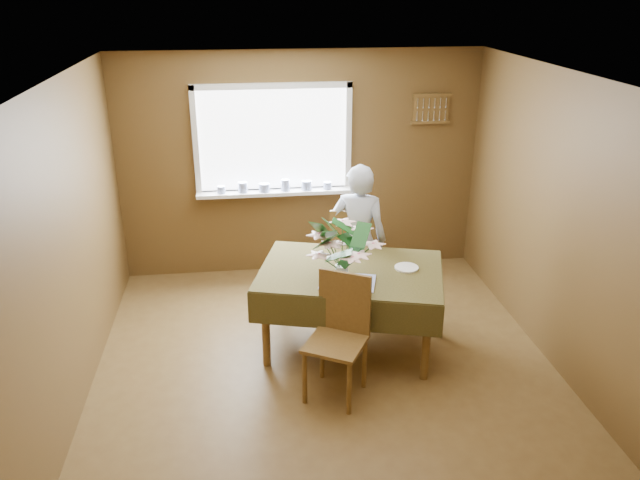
{
  "coord_description": "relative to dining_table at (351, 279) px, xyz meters",
  "views": [
    {
      "loc": [
        -0.64,
        -4.45,
        3.16
      ],
      "look_at": [
        0.0,
        0.55,
        1.05
      ],
      "focal_mm": 35.0,
      "sensor_mm": 36.0,
      "label": 1
    }
  ],
  "objects": [
    {
      "name": "flower_bouquet",
      "position": [
        -0.11,
        -0.2,
        0.41
      ],
      "size": [
        0.56,
        0.56,
        0.48
      ],
      "rotation": [
        0.0,
        0.0,
        -0.29
      ],
      "color": "white",
      "rests_on": "dining_table"
    },
    {
      "name": "side_plate",
      "position": [
        0.5,
        -0.04,
        0.1
      ],
      "size": [
        0.26,
        0.26,
        0.01
      ],
      "primitive_type": "cylinder",
      "rotation": [
        0.0,
        0.0,
        -0.23
      ],
      "color": "white",
      "rests_on": "dining_table"
    },
    {
      "name": "spoon_rack",
      "position": [
        1.18,
        1.74,
        1.16
      ],
      "size": [
        0.44,
        0.05,
        0.33
      ],
      "color": "brown",
      "rests_on": "wall_back"
    },
    {
      "name": "wall_back",
      "position": [
        -0.27,
        1.77,
        0.56
      ],
      "size": [
        4.0,
        0.0,
        4.0
      ],
      "primitive_type": "plane",
      "rotation": [
        1.57,
        0.0,
        0.0
      ],
      "color": "brown",
      "rests_on": "floor"
    },
    {
      "name": "floor",
      "position": [
        -0.27,
        -0.48,
        -0.69
      ],
      "size": [
        4.5,
        4.5,
        0.0
      ],
      "primitive_type": "plane",
      "color": "brown",
      "rests_on": "ground"
    },
    {
      "name": "ceiling",
      "position": [
        -0.27,
        -0.48,
        1.81
      ],
      "size": [
        4.5,
        4.5,
        0.0
      ],
      "primitive_type": "plane",
      "rotation": [
        3.14,
        0.0,
        0.0
      ],
      "color": "white",
      "rests_on": "wall_back"
    },
    {
      "name": "wall_front",
      "position": [
        -0.27,
        -2.73,
        0.56
      ],
      "size": [
        4.0,
        0.0,
        4.0
      ],
      "primitive_type": "plane",
      "rotation": [
        -1.57,
        0.0,
        0.0
      ],
      "color": "brown",
      "rests_on": "floor"
    },
    {
      "name": "dining_table",
      "position": [
        0.0,
        0.0,
        0.0
      ],
      "size": [
        1.85,
        1.5,
        0.79
      ],
      "rotation": [
        0.0,
        0.0,
        -0.28
      ],
      "color": "brown",
      "rests_on": "floor"
    },
    {
      "name": "seated_woman",
      "position": [
        0.2,
        0.71,
        0.09
      ],
      "size": [
        0.66,
        0.54,
        1.54
      ],
      "primitive_type": "imported",
      "rotation": [
        0.0,
        0.0,
        2.79
      ],
      "color": "white",
      "rests_on": "floor"
    },
    {
      "name": "wall_right",
      "position": [
        1.73,
        -0.48,
        0.56
      ],
      "size": [
        0.0,
        4.5,
        4.5
      ],
      "primitive_type": "plane",
      "rotation": [
        1.57,
        0.0,
        -1.57
      ],
      "color": "brown",
      "rests_on": "floor"
    },
    {
      "name": "window_assembly",
      "position": [
        -0.57,
        1.72,
        0.66
      ],
      "size": [
        1.72,
        0.2,
        1.22
      ],
      "color": "white",
      "rests_on": "wall_back"
    },
    {
      "name": "table_knife",
      "position": [
        0.06,
        -0.27,
        0.1
      ],
      "size": [
        0.15,
        0.18,
        0.0
      ],
      "primitive_type": "cube",
      "rotation": [
        0.0,
        0.0,
        -0.69
      ],
      "color": "silver",
      "rests_on": "dining_table"
    },
    {
      "name": "wall_left",
      "position": [
        -2.27,
        -0.48,
        0.56
      ],
      "size": [
        0.0,
        4.5,
        4.5
      ],
      "primitive_type": "plane",
      "rotation": [
        1.57,
        0.0,
        1.57
      ],
      "color": "brown",
      "rests_on": "floor"
    },
    {
      "name": "chair_far",
      "position": [
        0.17,
        0.84,
        -0.12
      ],
      "size": [
        0.56,
        0.56,
        1.06
      ],
      "rotation": [
        0.0,
        0.0,
        2.88
      ],
      "color": "brown",
      "rests_on": "floor"
    },
    {
      "name": "chair_near",
      "position": [
        -0.2,
        -0.65,
        -0.13
      ],
      "size": [
        0.6,
        0.6,
        1.02
      ],
      "rotation": [
        0.0,
        0.0,
        -0.51
      ],
      "color": "brown",
      "rests_on": "floor"
    }
  ]
}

